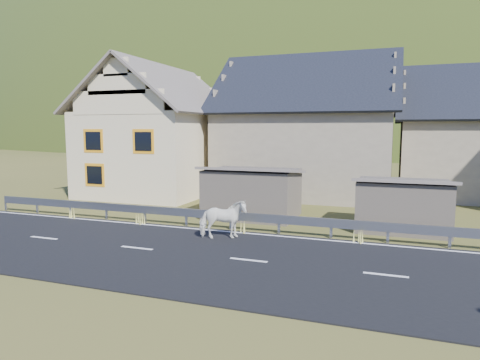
% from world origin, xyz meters
% --- Properties ---
extents(ground, '(160.00, 160.00, 0.00)m').
position_xyz_m(ground, '(0.00, 0.00, 0.00)').
color(ground, '#393F1A').
rests_on(ground, ground).
extents(road, '(60.00, 7.00, 0.04)m').
position_xyz_m(road, '(0.00, 0.00, 0.02)').
color(road, black).
rests_on(road, ground).
extents(lane_markings, '(60.00, 6.60, 0.01)m').
position_xyz_m(lane_markings, '(0.00, 0.00, 0.04)').
color(lane_markings, silver).
rests_on(lane_markings, road).
extents(guardrail, '(28.10, 0.09, 0.75)m').
position_xyz_m(guardrail, '(-0.00, 3.68, 0.56)').
color(guardrail, '#93969B').
rests_on(guardrail, ground).
extents(shed_left, '(4.30, 3.30, 2.40)m').
position_xyz_m(shed_left, '(-2.00, 6.50, 1.10)').
color(shed_left, '#645A4D').
rests_on(shed_left, ground).
extents(shed_right, '(3.80, 2.90, 2.20)m').
position_xyz_m(shed_right, '(4.50, 6.00, 1.00)').
color(shed_right, '#645A4D').
rests_on(shed_right, ground).
extents(house_cream, '(7.80, 9.80, 8.30)m').
position_xyz_m(house_cream, '(-10.00, 12.00, 4.36)').
color(house_cream, beige).
rests_on(house_cream, ground).
extents(house_stone_a, '(10.80, 9.80, 8.90)m').
position_xyz_m(house_stone_a, '(-1.00, 15.00, 4.63)').
color(house_stone_a, gray).
rests_on(house_stone_a, ground).
extents(mountain, '(440.00, 280.00, 260.00)m').
position_xyz_m(mountain, '(5.00, 180.00, -20.00)').
color(mountain, '#203910').
rests_on(mountain, ground).
extents(conifer_patch, '(76.00, 50.00, 28.00)m').
position_xyz_m(conifer_patch, '(-55.00, 110.00, 6.00)').
color(conifer_patch, black).
rests_on(conifer_patch, ground).
extents(horse, '(1.41, 1.88, 1.44)m').
position_xyz_m(horse, '(-1.73, 2.17, 0.76)').
color(horse, white).
rests_on(horse, road).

